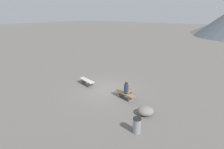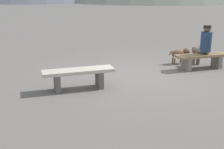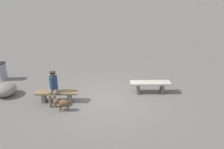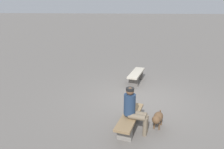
% 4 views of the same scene
% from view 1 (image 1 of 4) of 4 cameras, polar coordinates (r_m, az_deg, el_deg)
% --- Properties ---
extents(ground, '(210.00, 210.00, 0.06)m').
position_cam_1_polar(ground, '(12.93, -2.08, -5.44)').
color(ground, slate).
extents(bench_left, '(1.68, 0.76, 0.47)m').
position_cam_1_polar(bench_left, '(13.75, -8.76, -2.38)').
color(bench_left, '#605B56').
rests_on(bench_left, ground).
extents(bench_right, '(1.66, 0.73, 0.42)m').
position_cam_1_polar(bench_right, '(11.55, 4.61, -6.98)').
color(bench_right, gray).
rests_on(bench_right, ground).
extents(seated_person, '(0.41, 0.66, 1.25)m').
position_cam_1_polar(seated_person, '(11.39, 5.31, -5.15)').
color(seated_person, navy).
rests_on(seated_person, ground).
extents(dog, '(0.66, 0.37, 0.47)m').
position_cam_1_polar(dog, '(12.19, 5.87, -5.40)').
color(dog, brown).
rests_on(dog, ground).
extents(trash_bin, '(0.42, 0.42, 0.82)m').
position_cam_1_polar(trash_bin, '(8.56, 8.64, -17.10)').
color(trash_bin, gray).
rests_on(trash_bin, ground).
extents(boulder, '(1.27, 1.25, 0.50)m').
position_cam_1_polar(boulder, '(10.02, 11.61, -12.30)').
color(boulder, gray).
rests_on(boulder, ground).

